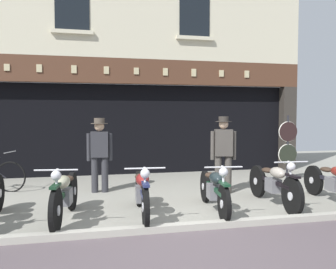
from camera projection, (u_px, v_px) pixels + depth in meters
ground at (204, 262)px, 4.22m from camera, size 22.14×22.00×0.18m
shop_facade at (128, 116)px, 11.91m from camera, size 10.44×4.42×6.15m
motorcycle_left at (65, 194)px, 5.72m from camera, size 0.62×2.00×0.93m
motorcycle_center_left at (142, 191)px, 5.97m from camera, size 0.62×2.07×0.92m
motorcycle_center at (214, 189)px, 6.25m from camera, size 0.62×2.01×0.90m
motorcycle_center_right at (274, 183)px, 6.69m from camera, size 0.62×2.07×0.92m
motorcycle_right at (335, 182)px, 6.87m from camera, size 0.62×2.04×0.91m
salesman_left at (100, 151)px, 7.81m from camera, size 0.56×0.37×1.65m
shopkeeper_center at (223, 151)px, 7.71m from camera, size 0.55×0.35×1.69m
tyre_sign_pole at (288, 144)px, 9.17m from camera, size 0.53×0.06×1.71m
advert_board_near at (82, 120)px, 10.01m from camera, size 0.68×0.03×1.00m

